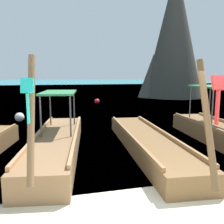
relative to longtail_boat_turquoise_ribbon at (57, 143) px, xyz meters
The scene contains 7 objects.
sea_water 57.21m from the longtail_boat_turquoise_ribbon, 88.47° to the left, with size 120.00×120.00×0.00m, color teal.
longtail_boat_turquoise_ribbon is the anchor object (origin of this frame).
longtail_boat_red_ribbon 2.84m from the longtail_boat_turquoise_ribbon, ahead, with size 1.86×7.36×2.72m.
longtail_boat_blue_ribbon 5.72m from the longtail_boat_turquoise_ribbon, ahead, with size 1.79×6.07×2.49m.
karst_rock 22.18m from the longtail_boat_turquoise_ribbon, 53.31° to the left, with size 6.74×6.17×13.60m.
mooring_buoy_near 6.16m from the longtail_boat_turquoise_ribbon, 106.01° to the left, with size 0.48×0.48×0.48m.
mooring_buoy_far 13.41m from the longtail_boat_turquoise_ribbon, 73.78° to the left, with size 0.43×0.43×0.43m.
Camera 1 is at (-1.74, -2.84, 2.43)m, focal length 39.96 mm.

